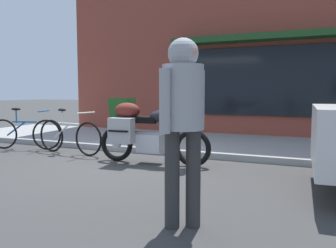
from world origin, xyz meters
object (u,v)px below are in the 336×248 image
object	(u,v)px
touring_motorcycle	(145,130)
pedestrian_walking	(183,109)
sandwich_board_sign	(122,118)
second_bicycle_by_cafe	(24,133)
parked_bicycle	(69,136)

from	to	relation	value
touring_motorcycle	pedestrian_walking	size ratio (longest dim) A/B	1.19
touring_motorcycle	sandwich_board_sign	distance (m)	2.58
sandwich_board_sign	second_bicycle_by_cafe	xyz separation A→B (m)	(-1.50, -1.67, -0.26)
sandwich_board_sign	second_bicycle_by_cafe	distance (m)	2.26
parked_bicycle	second_bicycle_by_cafe	size ratio (longest dim) A/B	1.06
pedestrian_walking	sandwich_board_sign	size ratio (longest dim) A/B	1.76
sandwich_board_sign	second_bicycle_by_cafe	size ratio (longest dim) A/B	0.61
second_bicycle_by_cafe	pedestrian_walking	bearing A→B (deg)	-29.70
pedestrian_walking	second_bicycle_by_cafe	size ratio (longest dim) A/B	1.08
touring_motorcycle	sandwich_board_sign	bearing A→B (deg)	130.25
touring_motorcycle	pedestrian_walking	distance (m)	3.00
parked_bicycle	pedestrian_walking	xyz separation A→B (m)	(3.55, -2.70, 0.74)
touring_motorcycle	pedestrian_walking	bearing A→B (deg)	-55.97
parked_bicycle	pedestrian_walking	distance (m)	4.52
parked_bicycle	sandwich_board_sign	size ratio (longest dim) A/B	1.73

